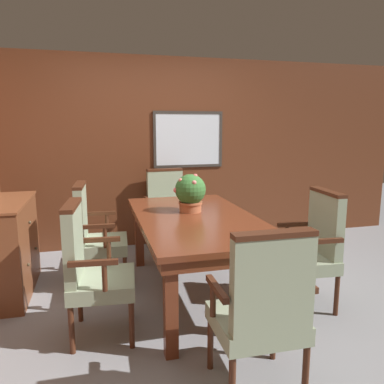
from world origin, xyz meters
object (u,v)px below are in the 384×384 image
Objects in this scene: chair_left_near at (91,267)px; chair_left_far at (94,232)px; chair_right_near at (312,246)px; chair_head_near at (263,307)px; sideboard_cabinet at (3,248)px; chair_head_far at (167,207)px; dining_table at (196,226)px; potted_plant at (190,192)px.

chair_left_far is at bearing 3.86° from chair_left_near.
chair_right_near is at bearing -112.89° from chair_left_far.
chair_head_near reaches higher than sideboard_cabinet.
chair_left_far is (-0.92, -0.94, 0.00)m from chair_head_far.
chair_left_near is at bearing -121.52° from chair_head_far.
dining_table is at bearing -113.66° from chair_left_far.
chair_head_far is at bearing -88.80° from chair_head_near.
chair_head_far and chair_left_far have the same top height.
potted_plant is 0.35× the size of sideboard_cabinet.
sideboard_cabinet is (-2.67, 0.93, -0.10)m from chair_right_near.
potted_plant is at bearing -8.93° from sideboard_cabinet.
potted_plant is at bearing -102.70° from chair_left_far.
dining_table is 1.04m from chair_left_far.
chair_right_near is (0.93, -0.45, -0.12)m from dining_table.
sideboard_cabinet is (-1.74, 0.48, -0.22)m from dining_table.
sideboard_cabinet is (-1.74, -0.93, -0.10)m from chair_head_far.
dining_table is 0.35m from potted_plant.
chair_right_near is 2.80× the size of potted_plant.
chair_left_far is 0.98× the size of sideboard_cabinet.
chair_left_near is at bearing -153.42° from dining_table.
sideboard_cabinet is (-1.74, 0.27, -0.50)m from potted_plant.
chair_left_near is 1.87m from chair_right_near.
sideboard_cabinet is at bearing -156.71° from chair_head_far.
chair_head_far reaches higher than sideboard_cabinet.
dining_table is 1.06m from chair_left_near.
chair_right_near reaches higher than dining_table.
sideboard_cabinet is at bearing 93.30° from chair_left_far.
chair_head_far is 1.27m from potted_plant.
chair_right_near is at bearing -83.91° from chair_left_near.
chair_head_near is (0.02, -1.38, -0.12)m from dining_table.
chair_left_far is 2.80× the size of potted_plant.
potted_plant is at bearing -48.85° from chair_left_near.
chair_left_near is 2.80× the size of potted_plant.
potted_plant reaches higher than chair_head_far.
dining_table is at bearing -58.00° from chair_left_near.
chair_left_near and chair_right_near have the same top height.
chair_head_far is 1.31m from chair_left_far.
chair_right_near is at bearing -19.14° from sideboard_cabinet.
sideboard_cabinet is (-1.76, 1.85, -0.10)m from chair_head_near.
chair_left_near reaches higher than dining_table.
chair_head_far is 1.00× the size of chair_left_far.
potted_plant reaches higher than dining_table.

